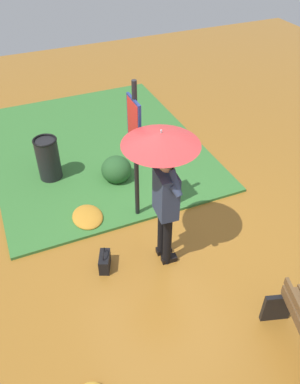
# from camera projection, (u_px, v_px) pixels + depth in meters

# --- Properties ---
(ground_plane) EXTENTS (18.00, 18.00, 0.00)m
(ground_plane) POSITION_uv_depth(u_px,v_px,m) (165.00, 243.00, 5.89)
(ground_plane) COLOR #9E6623
(grass_verge) EXTENTS (4.80, 4.00, 0.05)m
(grass_verge) POSITION_uv_depth(u_px,v_px,m) (95.00, 146.00, 7.92)
(grass_verge) COLOR #387533
(grass_verge) RESTS_ON ground_plane
(person_with_umbrella) EXTENTS (0.96, 0.96, 2.04)m
(person_with_umbrella) POSITION_uv_depth(u_px,v_px,m) (163.00, 167.00, 4.75)
(person_with_umbrella) COLOR black
(person_with_umbrella) RESTS_ON ground_plane
(info_sign_post) EXTENTS (0.44, 0.07, 2.30)m
(info_sign_post) POSITION_uv_depth(u_px,v_px,m) (135.00, 139.00, 5.46)
(info_sign_post) COLOR black
(info_sign_post) RESTS_ON ground_plane
(handbag) EXTENTS (0.33, 0.25, 0.37)m
(handbag) POSITION_uv_depth(u_px,v_px,m) (105.00, 261.00, 5.45)
(handbag) COLOR black
(handbag) RESTS_ON ground_plane
(trash_bin) EXTENTS (0.42, 0.42, 0.83)m
(trash_bin) POSITION_uv_depth(u_px,v_px,m) (48.00, 160.00, 6.87)
(trash_bin) COLOR black
(trash_bin) RESTS_ON ground_plane
(shrub_cluster) EXTENTS (0.59, 0.54, 0.48)m
(shrub_cluster) POSITION_uv_depth(u_px,v_px,m) (117.00, 169.00, 6.98)
(shrub_cluster) COLOR #285628
(shrub_cluster) RESTS_ON ground_plane
(leaf_pile_far_path) EXTENTS (0.60, 0.48, 0.13)m
(leaf_pile_far_path) POSITION_uv_depth(u_px,v_px,m) (88.00, 217.00, 6.24)
(leaf_pile_far_path) COLOR #C68428
(leaf_pile_far_path) RESTS_ON ground_plane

